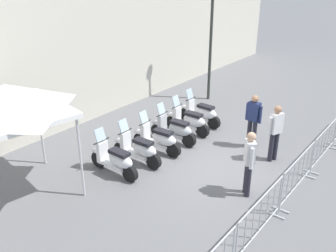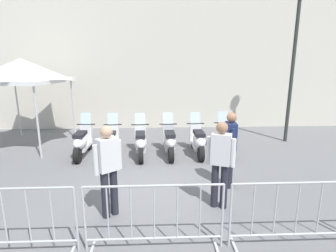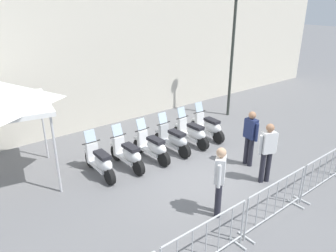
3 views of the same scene
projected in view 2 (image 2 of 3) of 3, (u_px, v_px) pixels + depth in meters
The scene contains 15 objects.
ground_plane at pixel (155, 181), 6.51m from camera, with size 120.00×120.00×0.00m, color slate.
motorcycle_0 at pixel (82, 142), 8.09m from camera, with size 0.64×1.72×1.24m.
motorcycle_1 at pixel (111, 142), 8.06m from camera, with size 0.68×1.71×1.24m.
motorcycle_2 at pixel (141, 142), 8.07m from camera, with size 0.72×1.71×1.24m.
motorcycle_3 at pixel (169, 142), 8.13m from camera, with size 0.69×1.71×1.24m.
motorcycle_4 at pixel (198, 141), 8.21m from camera, with size 0.68×1.71×1.24m.
motorcycle_5 at pixel (225, 140), 8.31m from camera, with size 0.61×1.72×1.24m.
barrier_segment_1 at pixel (5, 222), 3.94m from camera, with size 2.07×0.77×1.07m.
barrier_segment_2 at pixel (154, 218), 4.04m from camera, with size 2.07×0.77×1.07m.
barrier_segment_3 at pixel (297, 214), 4.13m from camera, with size 2.07×0.77×1.07m.
street_lamp at pixel (294, 53), 9.07m from camera, with size 0.36×0.36×5.01m.
officer_near_row_end at pixel (108, 166), 4.83m from camera, with size 0.41×0.43×1.73m.
officer_mid_plaza at pixel (221, 160), 5.13m from camera, with size 0.54×0.29×1.73m.
officer_by_barriers at pixel (230, 145), 6.03m from camera, with size 0.25×0.55×1.73m.
canopy_tent at pixel (21, 71), 8.68m from camera, with size 2.46×2.46×2.91m.
Camera 2 is at (1.09, -5.93, 2.81)m, focal length 28.87 mm.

